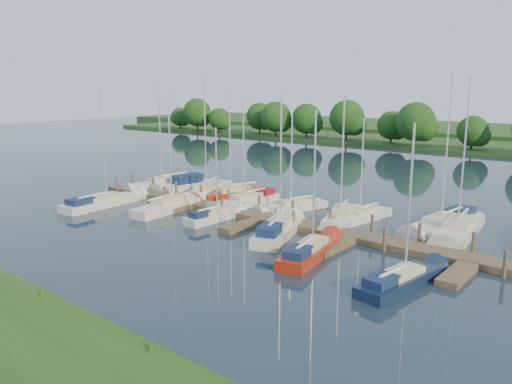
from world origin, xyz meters
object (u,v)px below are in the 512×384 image
Objects in this scene: dock at (260,220)px; sailboat_s_2 at (214,217)px; sailboat_n_0 at (164,185)px; sailboat_n_5 at (293,207)px; motorboat at (185,186)px.

sailboat_s_2 reaches higher than dock.
sailboat_n_0 is 15.21m from sailboat_s_2.
motorboat is at bearing 20.19° from sailboat_n_5.
dock is 3.75m from sailboat_s_2.
sailboat_s_2 reaches higher than motorboat.
sailboat_s_2 is at bearing 162.46° from sailboat_n_0.
sailboat_n_5 reaches higher than sailboat_s_2.
sailboat_n_5 is at bearing -174.63° from motorboat.
sailboat_n_5 is at bearing 68.67° from sailboat_s_2.
motorboat is 0.88× the size of sailboat_s_2.
sailboat_n_0 is at bearing 156.29° from sailboat_s_2.
sailboat_n_5 is at bearing 92.77° from dock.
sailboat_n_0 reaches higher than sailboat_s_2.
sailboat_n_5 is (-0.23, 4.82, 0.07)m from dock.
dock is 3.57× the size of sailboat_n_0.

